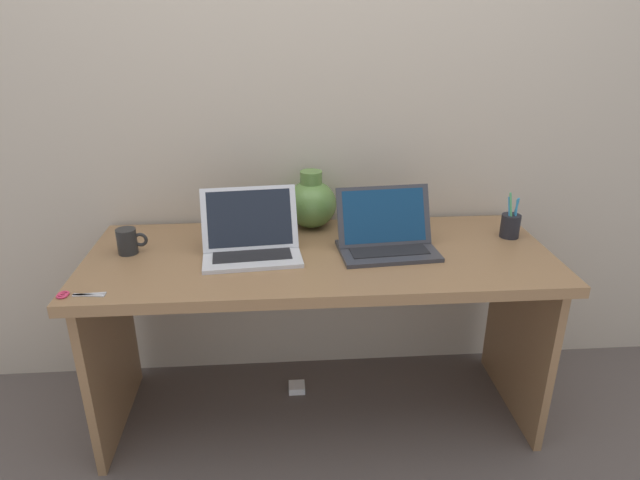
% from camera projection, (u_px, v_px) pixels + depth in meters
% --- Properties ---
extents(ground_plane, '(6.00, 6.00, 0.00)m').
position_uv_depth(ground_plane, '(320.00, 411.00, 2.27)').
color(ground_plane, '#564C47').
extents(back_wall, '(4.40, 0.04, 2.40)m').
position_uv_depth(back_wall, '(313.00, 103.00, 2.15)').
color(back_wall, '#BCAD99').
rests_on(back_wall, ground).
extents(desk, '(1.68, 0.67, 0.72)m').
position_uv_depth(desk, '(320.00, 287.00, 2.05)').
color(desk, olive).
rests_on(desk, ground).
extents(laptop_left, '(0.36, 0.28, 0.23)m').
position_uv_depth(laptop_left, '(251.00, 238.00, 1.97)').
color(laptop_left, silver).
rests_on(laptop_left, desk).
extents(laptop_right, '(0.37, 0.26, 0.22)m').
position_uv_depth(laptop_right, '(386.00, 234.00, 2.00)').
color(laptop_right, '#333338').
rests_on(laptop_right, desk).
extents(green_vase, '(0.20, 0.20, 0.23)m').
position_uv_depth(green_vase, '(311.00, 203.00, 2.20)').
color(green_vase, '#5B843D').
rests_on(green_vase, desk).
extents(coffee_mug, '(0.11, 0.07, 0.09)m').
position_uv_depth(coffee_mug, '(128.00, 241.00, 1.97)').
color(coffee_mug, black).
rests_on(coffee_mug, desk).
extents(pen_cup, '(0.07, 0.07, 0.18)m').
position_uv_depth(pen_cup, '(510.00, 225.00, 2.11)').
color(pen_cup, black).
rests_on(pen_cup, desk).
extents(scissors, '(0.15, 0.05, 0.01)m').
position_uv_depth(scissors, '(72.00, 295.00, 1.69)').
color(scissors, '#B7B7BC').
rests_on(scissors, desk).
extents(power_brick, '(0.07, 0.07, 0.03)m').
position_uv_depth(power_brick, '(297.00, 387.00, 2.39)').
color(power_brick, white).
rests_on(power_brick, ground).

